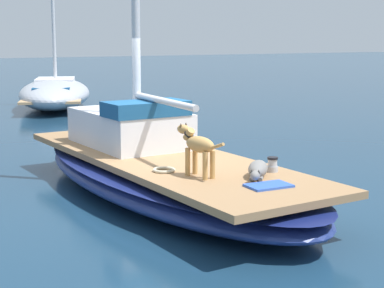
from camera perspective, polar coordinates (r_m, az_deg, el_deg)
ground_plane at (r=10.18m, az=-2.53°, el=-4.74°), size 120.00×120.00×0.00m
sailboat_main at (r=10.10m, az=-2.54°, el=-2.90°), size 3.21×7.45×0.66m
cabin_house at (r=10.94m, az=-5.51°, el=1.64°), size 1.61×2.35×0.84m
dog_grey at (r=8.56m, az=5.95°, el=-2.32°), size 0.65×0.80×0.22m
dog_tan at (r=8.52m, az=0.52°, el=-0.16°), size 0.34×0.93×0.70m
deck_winch at (r=8.94m, az=7.28°, el=-1.88°), size 0.16×0.16×0.21m
coiled_rope at (r=8.91m, az=-2.54°, el=-2.35°), size 0.32×0.32×0.04m
deck_towel at (r=8.08m, az=6.93°, el=-3.75°), size 0.56×0.36×0.03m
moored_boat_far_astern at (r=22.65m, az=-12.27°, el=4.55°), size 4.13×6.42×5.95m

